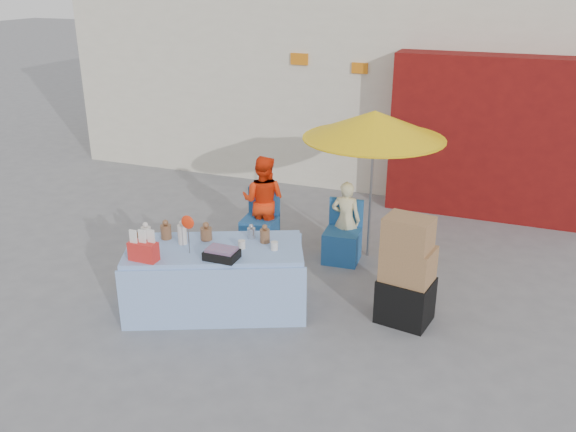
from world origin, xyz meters
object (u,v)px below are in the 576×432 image
at_px(chair_left, 260,231).
at_px(vendor_orange, 263,201).
at_px(market_table, 215,277).
at_px(chair_right, 342,243).
at_px(box_stack, 407,274).
at_px(umbrella, 374,125).
at_px(vendor_beige, 346,220).

relative_size(chair_left, vendor_orange, 0.63).
relative_size(market_table, chair_left, 2.71).
relative_size(chair_right, box_stack, 0.66).
distance_m(chair_left, umbrella, 2.27).
relative_size(chair_right, umbrella, 0.41).
xyz_separation_m(chair_right, umbrella, (0.30, 0.28, 1.64)).
xyz_separation_m(chair_left, chair_right, (1.25, 0.00, 0.00)).
relative_size(vendor_beige, box_stack, 0.87).
height_order(market_table, chair_right, market_table).
bearing_deg(box_stack, vendor_orange, 149.24).
distance_m(umbrella, box_stack, 2.19).
relative_size(chair_right, vendor_beige, 0.76).
height_order(chair_right, umbrella, umbrella).
bearing_deg(market_table, chair_right, 36.50).
relative_size(chair_left, vendor_beige, 0.76).
bearing_deg(chair_right, box_stack, -52.75).
height_order(chair_left, umbrella, umbrella).
height_order(vendor_orange, umbrella, umbrella).
distance_m(chair_right, box_stack, 1.74).
xyz_separation_m(vendor_beige, box_stack, (1.12, -1.41, 0.03)).
height_order(market_table, box_stack, box_stack).
bearing_deg(vendor_beige, umbrella, -157.53).
height_order(vendor_beige, umbrella, umbrella).
relative_size(vendor_orange, box_stack, 1.05).
height_order(umbrella, box_stack, umbrella).
bearing_deg(vendor_orange, vendor_beige, 175.91).
distance_m(chair_left, box_stack, 2.72).
bearing_deg(vendor_orange, chair_right, 169.77).
relative_size(chair_left, box_stack, 0.66).
relative_size(chair_left, umbrella, 0.41).
height_order(chair_right, vendor_orange, vendor_orange).
distance_m(market_table, vendor_beige, 2.20).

